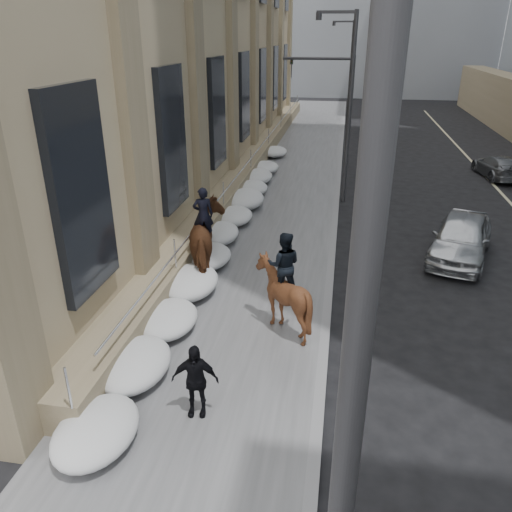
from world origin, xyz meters
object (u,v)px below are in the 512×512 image
Objects in this scene: mounted_horse_left at (209,240)px; car_silver at (461,237)px; mounted_horse_right at (283,291)px; car_grey at (498,167)px; pedestrian at (195,380)px.

car_silver is at bearing -177.60° from mounted_horse_left.
mounted_horse_left is 0.66× the size of car_silver.
mounted_horse_left is at bearing -50.58° from mounted_horse_right.
mounted_horse_right is at bearing 53.45° from car_grey.
car_grey is (9.51, 17.06, -0.60)m from mounted_horse_right.
mounted_horse_right is (2.64, -2.74, -0.10)m from mounted_horse_left.
pedestrian is 23.21m from car_grey.
mounted_horse_left is at bearing 94.55° from pedestrian.
mounted_horse_right reaches higher than car_grey.
car_grey is at bearing 54.60° from pedestrian.
mounted_horse_left is at bearing -142.25° from car_silver.
mounted_horse_left reaches higher than car_grey.
car_silver is at bearing -138.34° from mounted_horse_right.
mounted_horse_left reaches higher than mounted_horse_right.
car_silver is at bearing 45.98° from pedestrian.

